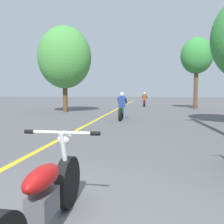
{
  "coord_description": "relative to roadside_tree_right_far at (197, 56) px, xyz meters",
  "views": [
    {
      "loc": [
        0.97,
        -2.02,
        1.43
      ],
      "look_at": [
        -0.01,
        4.02,
        0.9
      ],
      "focal_mm": 38.0,
      "sensor_mm": 36.0,
      "label": 1
    }
  ],
  "objects": [
    {
      "name": "roadside_tree_right_far",
      "position": [
        0.0,
        0.0,
        0.0
      ],
      "size": [
        2.54,
        2.29,
        5.79
      ],
      "color": "#513A23",
      "rests_on": "ground"
    },
    {
      "name": "motorcycle_rider_far",
      "position": [
        -4.23,
        2.77,
        -3.76
      ],
      "size": [
        0.5,
        2.11,
        1.37
      ],
      "color": "black",
      "rests_on": "ground"
    },
    {
      "name": "roadside_tree_left",
      "position": [
        -9.51,
        -4.59,
        -0.54
      ],
      "size": [
        3.67,
        3.3,
        5.86
      ],
      "color": "#513A23",
      "rests_on": "ground"
    },
    {
      "name": "lane_stripe_center",
      "position": [
        -6.34,
        -6.3,
        -4.27
      ],
      "size": [
        0.14,
        48.0,
        0.01
      ],
      "primitive_type": "cube",
      "color": "yellow",
      "rests_on": "ground"
    },
    {
      "name": "motorcycle_rider_lead",
      "position": [
        -5.1,
        -8.26,
        -3.75
      ],
      "size": [
        0.5,
        2.05,
        1.39
      ],
      "color": "black",
      "rests_on": "ground"
    },
    {
      "name": "motorcycle_foreground",
      "position": [
        -4.67,
        -18.27,
        -3.86
      ],
      "size": [
        0.9,
        2.02,
        0.99
      ],
      "color": "black",
      "rests_on": "ground"
    }
  ]
}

